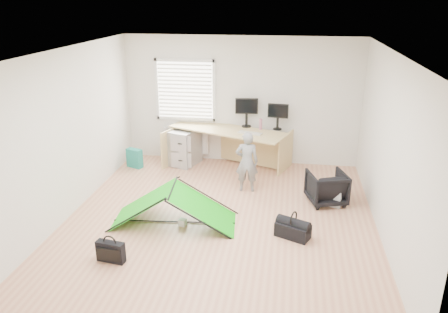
# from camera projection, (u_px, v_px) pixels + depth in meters

# --- Properties ---
(ground) EXTENTS (5.50, 5.50, 0.00)m
(ground) POSITION_uv_depth(u_px,v_px,m) (220.00, 219.00, 7.18)
(ground) COLOR tan
(ground) RESTS_ON ground
(back_wall) EXTENTS (5.00, 0.02, 2.70)m
(back_wall) POSITION_uv_depth(u_px,v_px,m) (241.00, 101.00, 9.26)
(back_wall) COLOR silver
(back_wall) RESTS_ON ground
(window) EXTENTS (1.20, 0.06, 1.20)m
(window) POSITION_uv_depth(u_px,v_px,m) (185.00, 90.00, 9.33)
(window) COLOR silver
(window) RESTS_ON back_wall
(radiator) EXTENTS (1.00, 0.12, 0.60)m
(radiator) POSITION_uv_depth(u_px,v_px,m) (186.00, 140.00, 9.67)
(radiator) COLOR silver
(radiator) RESTS_ON back_wall
(desk) EXTENTS (2.57, 1.59, 0.84)m
(desk) POSITION_uv_depth(u_px,v_px,m) (228.00, 148.00, 9.21)
(desk) COLOR tan
(desk) RESTS_ON ground
(filing_cabinet) EXTENTS (0.68, 0.78, 0.77)m
(filing_cabinet) POSITION_uv_depth(u_px,v_px,m) (185.00, 147.00, 9.41)
(filing_cabinet) COLOR #A2A5A7
(filing_cabinet) RESTS_ON ground
(monitor_left) EXTENTS (0.48, 0.15, 0.45)m
(monitor_left) POSITION_uv_depth(u_px,v_px,m) (247.00, 116.00, 9.18)
(monitor_left) COLOR black
(monitor_left) RESTS_ON desk
(monitor_right) EXTENTS (0.43, 0.13, 0.40)m
(monitor_right) POSITION_uv_depth(u_px,v_px,m) (278.00, 120.00, 8.99)
(monitor_right) COLOR black
(monitor_right) RESTS_ON desk
(keyboard) EXTENTS (0.51, 0.29, 0.02)m
(keyboard) POSITION_uv_depth(u_px,v_px,m) (250.00, 133.00, 8.79)
(keyboard) COLOR beige
(keyboard) RESTS_ON desk
(thermos) EXTENTS (0.07, 0.07, 0.23)m
(thermos) POSITION_uv_depth(u_px,v_px,m) (261.00, 124.00, 9.02)
(thermos) COLOR #AA5F78
(thermos) RESTS_ON desk
(office_chair) EXTENTS (0.78, 0.79, 0.58)m
(office_chair) POSITION_uv_depth(u_px,v_px,m) (327.00, 187.00, 7.65)
(office_chair) COLOR black
(office_chair) RESTS_ON ground
(person) EXTENTS (0.44, 0.31, 1.15)m
(person) POSITION_uv_depth(u_px,v_px,m) (247.00, 162.00, 8.03)
(person) COLOR gray
(person) RESTS_ON ground
(kite) EXTENTS (2.05, 1.06, 0.61)m
(kite) POSITION_uv_depth(u_px,v_px,m) (173.00, 205.00, 6.96)
(kite) COLOR #13B911
(kite) RESTS_ON ground
(storage_crate) EXTENTS (0.63, 0.55, 0.30)m
(storage_crate) POSITION_uv_depth(u_px,v_px,m) (329.00, 194.00, 7.73)
(storage_crate) COLOR silver
(storage_crate) RESTS_ON ground
(tote_bag) EXTENTS (0.37, 0.27, 0.40)m
(tote_bag) POSITION_uv_depth(u_px,v_px,m) (135.00, 158.00, 9.28)
(tote_bag) COLOR #1C7D70
(tote_bag) RESTS_ON ground
(laptop_bag) EXTENTS (0.41, 0.18, 0.30)m
(laptop_bag) POSITION_uv_depth(u_px,v_px,m) (111.00, 252.00, 5.99)
(laptop_bag) COLOR black
(laptop_bag) RESTS_ON ground
(white_box) EXTENTS (0.13, 0.13, 0.11)m
(white_box) POSITION_uv_depth(u_px,v_px,m) (182.00, 222.00, 6.96)
(white_box) COLOR silver
(white_box) RESTS_ON ground
(duffel_bag) EXTENTS (0.57, 0.45, 0.22)m
(duffel_bag) POSITION_uv_depth(u_px,v_px,m) (293.00, 230.00, 6.61)
(duffel_bag) COLOR black
(duffel_bag) RESTS_ON ground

